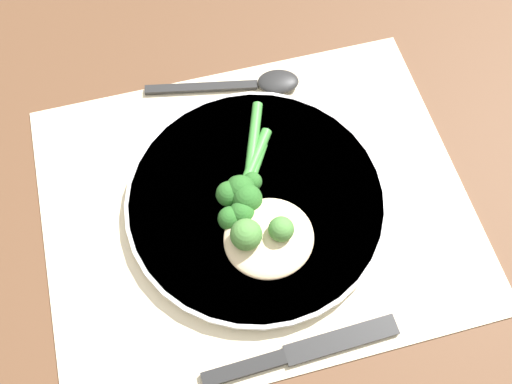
# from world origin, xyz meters

# --- Properties ---
(ground_plane) EXTENTS (3.00, 3.00, 0.00)m
(ground_plane) POSITION_xyz_m (0.00, 0.00, 0.00)
(ground_plane) COLOR brown
(placemat) EXTENTS (0.44, 0.36, 0.00)m
(placemat) POSITION_xyz_m (0.00, 0.00, 0.00)
(placemat) COLOR beige
(placemat) RESTS_ON ground_plane
(plate) EXTENTS (0.27, 0.27, 0.01)m
(plate) POSITION_xyz_m (0.00, 0.00, 0.01)
(plate) COLOR white
(plate) RESTS_ON placemat
(chicken_fillet) EXTENTS (0.10, 0.10, 0.02)m
(chicken_fillet) POSITION_xyz_m (0.00, 0.05, 0.03)
(chicken_fillet) COLOR beige
(chicken_fillet) RESTS_ON plate
(pesto_dollop_primary) EXTENTS (0.03, 0.03, 0.03)m
(pesto_dollop_primary) POSITION_xyz_m (0.02, 0.05, 0.05)
(pesto_dollop_primary) COLOR #477F38
(pesto_dollop_primary) RESTS_ON chicken_fillet
(pesto_dollop_secondary) EXTENTS (0.03, 0.03, 0.03)m
(pesto_dollop_secondary) POSITION_xyz_m (-0.01, 0.05, 0.05)
(pesto_dollop_secondary) COLOR #477F38
(pesto_dollop_secondary) RESTS_ON chicken_fillet
(broccoli_stalk_left) EXTENTS (0.08, 0.09, 0.03)m
(broccoli_stalk_left) POSITION_xyz_m (0.02, 0.01, 0.03)
(broccoli_stalk_left) COLOR #3D8E38
(broccoli_stalk_left) RESTS_ON plate
(broccoli_stalk_right) EXTENTS (0.08, 0.10, 0.03)m
(broccoli_stalk_right) POSITION_xyz_m (0.01, -0.01, 0.03)
(broccoli_stalk_right) COLOR #3D8E38
(broccoli_stalk_right) RESTS_ON plate
(broccoli_stalk_front) EXTENTS (0.07, 0.11, 0.03)m
(broccoli_stalk_front) POSITION_xyz_m (0.00, -0.03, 0.03)
(broccoli_stalk_front) COLOR #3D8E38
(broccoli_stalk_front) RESTS_ON plate
(knife) EXTENTS (0.19, 0.02, 0.01)m
(knife) POSITION_xyz_m (0.00, 0.16, 0.01)
(knife) COLOR black
(knife) RESTS_ON placemat
(spoon) EXTENTS (0.18, 0.06, 0.01)m
(spoon) POSITION_xyz_m (-0.04, -0.15, 0.01)
(spoon) COLOR black
(spoon) RESTS_ON placemat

